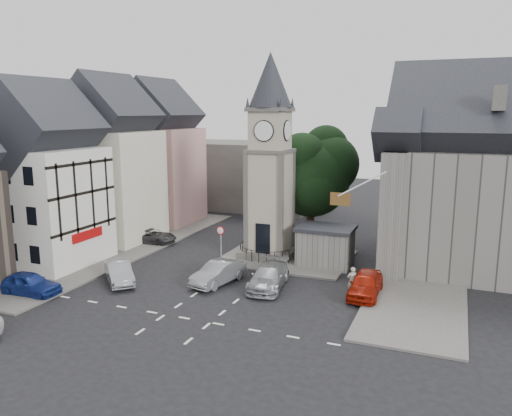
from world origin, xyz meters
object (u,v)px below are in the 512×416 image
at_px(stone_shelter, 325,246).
at_px(car_east_red, 365,284).
at_px(car_west_blue, 29,284).
at_px(clock_tower, 270,158).
at_px(pedestrian, 352,281).

distance_m(stone_shelter, car_east_red, 6.86).
xyz_separation_m(car_west_blue, car_east_red, (20.36, 8.03, 0.04)).
relative_size(clock_tower, car_west_blue, 3.69).
distance_m(stone_shelter, car_west_blue, 21.18).
height_order(clock_tower, pedestrian, clock_tower).
height_order(clock_tower, car_west_blue, clock_tower).
bearing_deg(clock_tower, pedestrian, -36.83).
bearing_deg(car_east_red, car_west_blue, -159.12).
height_order(car_west_blue, car_east_red, car_east_red).
distance_m(clock_tower, car_east_red, 12.95).
relative_size(stone_shelter, car_east_red, 0.92).
xyz_separation_m(clock_tower, pedestrian, (8.00, -5.99, -7.20)).
bearing_deg(car_west_blue, pedestrian, -70.29).
xyz_separation_m(clock_tower, car_west_blue, (-11.50, -13.99, -7.37)).
relative_size(stone_shelter, pedestrian, 2.33).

